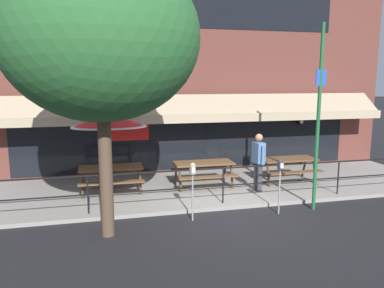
# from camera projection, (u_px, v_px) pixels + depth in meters

# --- Properties ---
(ground_plane) EXTENTS (120.00, 120.00, 0.00)m
(ground_plane) POSITION_uv_depth(u_px,v_px,m) (226.00, 210.00, 9.68)
(ground_plane) COLOR black
(patio_deck) EXTENTS (15.00, 4.00, 0.10)m
(patio_deck) POSITION_uv_depth(u_px,v_px,m) (206.00, 187.00, 11.59)
(patio_deck) COLOR gray
(patio_deck) RESTS_ON ground
(restaurant_building) EXTENTS (15.00, 1.60, 8.23)m
(restaurant_building) POSITION_uv_depth(u_px,v_px,m) (189.00, 58.00, 13.05)
(restaurant_building) COLOR brown
(restaurant_building) RESTS_ON ground
(patio_railing) EXTENTS (13.84, 0.04, 0.97)m
(patio_railing) POSITION_uv_depth(u_px,v_px,m) (223.00, 177.00, 9.84)
(patio_railing) COLOR black
(patio_railing) RESTS_ON patio_deck
(picnic_table_left) EXTENTS (1.80, 1.42, 0.76)m
(picnic_table_left) POSITION_uv_depth(u_px,v_px,m) (111.00, 172.00, 10.81)
(picnic_table_left) COLOR brown
(picnic_table_left) RESTS_ON patio_deck
(picnic_table_centre) EXTENTS (1.80, 1.42, 0.76)m
(picnic_table_centre) POSITION_uv_depth(u_px,v_px,m) (203.00, 167.00, 11.43)
(picnic_table_centre) COLOR brown
(picnic_table_centre) RESTS_ON patio_deck
(picnic_table_right) EXTENTS (1.80, 1.42, 0.76)m
(picnic_table_right) POSITION_uv_depth(u_px,v_px,m) (287.00, 163.00, 11.99)
(picnic_table_right) COLOR brown
(picnic_table_right) RESTS_ON patio_deck
(patio_umbrella_left) EXTENTS (2.14, 2.14, 2.38)m
(patio_umbrella_left) POSITION_uv_depth(u_px,v_px,m) (109.00, 121.00, 10.72)
(patio_umbrella_left) COLOR #B7B2A8
(patio_umbrella_left) RESTS_ON patio_deck
(pedestrian_walking) EXTENTS (0.28, 0.62, 1.71)m
(pedestrian_walking) POSITION_uv_depth(u_px,v_px,m) (258.00, 159.00, 10.85)
(pedestrian_walking) COLOR #333338
(pedestrian_walking) RESTS_ON patio_deck
(parking_meter_near) EXTENTS (0.15, 0.16, 1.42)m
(parking_meter_near) POSITION_uv_depth(u_px,v_px,m) (193.00, 174.00, 8.78)
(parking_meter_near) COLOR gray
(parking_meter_near) RESTS_ON ground
(parking_meter_far) EXTENTS (0.15, 0.16, 1.42)m
(parking_meter_far) POSITION_uv_depth(u_px,v_px,m) (280.00, 169.00, 9.23)
(parking_meter_far) COLOR gray
(parking_meter_far) RESTS_ON ground
(street_sign_pole) EXTENTS (0.28, 0.09, 4.70)m
(street_sign_pole) POSITION_uv_depth(u_px,v_px,m) (318.00, 117.00, 9.37)
(street_sign_pole) COLOR #1E6033
(street_sign_pole) RESTS_ON ground
(street_tree_curbside) EXTENTS (4.01, 3.61, 6.48)m
(street_tree_curbside) POSITION_uv_depth(u_px,v_px,m) (106.00, 25.00, 7.35)
(street_tree_curbside) COLOR brown
(street_tree_curbside) RESTS_ON ground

